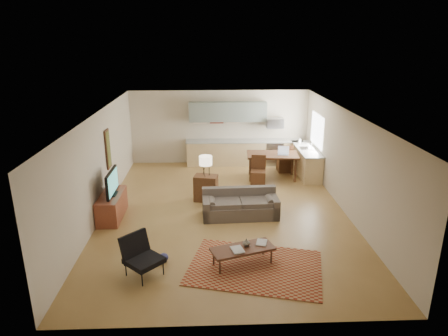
{
  "coord_description": "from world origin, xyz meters",
  "views": [
    {
      "loc": [
        -0.41,
        -9.94,
        4.54
      ],
      "look_at": [
        0.0,
        0.3,
        1.15
      ],
      "focal_mm": 32.0,
      "sensor_mm": 36.0,
      "label": 1
    }
  ],
  "objects_px": {
    "console_table": "(206,188)",
    "dining_table": "(272,166)",
    "sofa": "(240,204)",
    "coffee_table": "(243,256)",
    "armchair": "(144,257)",
    "tv_credenza": "(112,206)"
  },
  "relations": [
    {
      "from": "dining_table",
      "to": "armchair",
      "type": "bearing_deg",
      "value": -117.38
    },
    {
      "from": "coffee_table",
      "to": "tv_credenza",
      "type": "height_order",
      "value": "tv_credenza"
    },
    {
      "from": "sofa",
      "to": "coffee_table",
      "type": "xyz_separation_m",
      "value": [
        -0.14,
        -2.34,
        -0.16
      ]
    },
    {
      "from": "console_table",
      "to": "dining_table",
      "type": "distance_m",
      "value": 2.86
    },
    {
      "from": "dining_table",
      "to": "sofa",
      "type": "bearing_deg",
      "value": -109.74
    },
    {
      "from": "armchair",
      "to": "tv_credenza",
      "type": "xyz_separation_m",
      "value": [
        -1.25,
        2.74,
        -0.09
      ]
    },
    {
      "from": "console_table",
      "to": "armchair",
      "type": "bearing_deg",
      "value": -95.02
    },
    {
      "from": "coffee_table",
      "to": "console_table",
      "type": "height_order",
      "value": "console_table"
    },
    {
      "from": "coffee_table",
      "to": "armchair",
      "type": "bearing_deg",
      "value": 170.71
    },
    {
      "from": "coffee_table",
      "to": "tv_credenza",
      "type": "distance_m",
      "value": 4.03
    },
    {
      "from": "sofa",
      "to": "dining_table",
      "type": "relative_size",
      "value": 1.24
    },
    {
      "from": "coffee_table",
      "to": "sofa",
      "type": "bearing_deg",
      "value": 68.3
    },
    {
      "from": "coffee_table",
      "to": "dining_table",
      "type": "bearing_deg",
      "value": 56.51
    },
    {
      "from": "sofa",
      "to": "console_table",
      "type": "xyz_separation_m",
      "value": [
        -0.9,
        1.13,
        0.02
      ]
    },
    {
      "from": "sofa",
      "to": "tv_credenza",
      "type": "relative_size",
      "value": 1.47
    },
    {
      "from": "console_table",
      "to": "dining_table",
      "type": "xyz_separation_m",
      "value": [
        2.2,
        1.83,
        0.04
      ]
    },
    {
      "from": "coffee_table",
      "to": "armchair",
      "type": "relative_size",
      "value": 1.57
    },
    {
      "from": "coffee_table",
      "to": "dining_table",
      "type": "distance_m",
      "value": 5.49
    },
    {
      "from": "console_table",
      "to": "dining_table",
      "type": "bearing_deg",
      "value": 52.47
    },
    {
      "from": "coffee_table",
      "to": "armchair",
      "type": "distance_m",
      "value": 2.02
    },
    {
      "from": "coffee_table",
      "to": "console_table",
      "type": "relative_size",
      "value": 1.73
    },
    {
      "from": "sofa",
      "to": "dining_table",
      "type": "xyz_separation_m",
      "value": [
        1.29,
        2.96,
        0.06
      ]
    }
  ]
}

